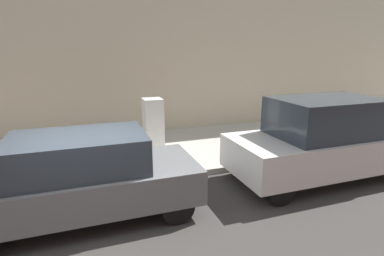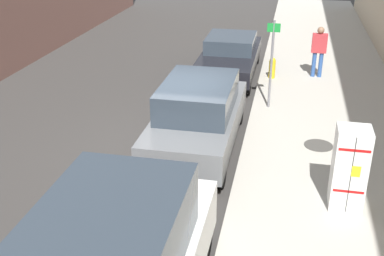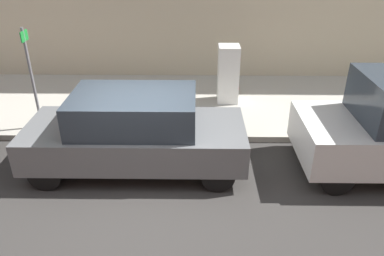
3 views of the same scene
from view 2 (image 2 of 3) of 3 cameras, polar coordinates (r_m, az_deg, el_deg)
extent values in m
plane|color=#383533|center=(12.01, -1.69, -2.57)|extent=(80.00, 80.00, 0.00)
cube|color=#B2ADA0|center=(11.78, 16.70, -3.83)|extent=(4.47, 44.00, 0.16)
cube|color=white|center=(9.63, 18.15, -4.56)|extent=(0.63, 0.59, 1.66)
cube|color=black|center=(9.36, 18.31, -5.44)|extent=(0.01, 0.01, 1.58)
cube|color=yellow|center=(9.32, 18.87, -4.91)|extent=(0.16, 0.01, 0.22)
cube|color=red|center=(9.12, 18.74, -2.55)|extent=(0.56, 0.01, 0.05)
cube|color=red|center=(9.53, 18.05, -7.18)|extent=(0.56, 0.01, 0.05)
cylinder|color=#47443F|center=(12.25, 14.76, -2.00)|extent=(0.70, 0.70, 0.02)
cylinder|color=slate|center=(13.93, 9.38, 7.35)|extent=(0.07, 0.07, 2.55)
cube|color=#198C33|center=(13.63, 9.68, 11.64)|extent=(0.36, 0.02, 0.24)
cylinder|color=gold|center=(16.81, 9.46, 6.86)|extent=(0.22, 0.22, 0.60)
sphere|color=gold|center=(16.71, 9.54, 7.91)|extent=(0.20, 0.20, 0.20)
cylinder|color=#2D5193|center=(17.24, 14.98, 7.25)|extent=(0.14, 0.14, 0.86)
cylinder|color=#2D5193|center=(17.23, 14.23, 7.32)|extent=(0.14, 0.14, 0.86)
cube|color=#B73338|center=(17.04, 14.87, 9.69)|extent=(0.50, 0.22, 0.64)
sphere|color=#8C664C|center=(16.94, 15.03, 11.12)|extent=(0.23, 0.23, 0.23)
cube|color=black|center=(17.27, 4.47, 8.17)|extent=(1.89, 4.74, 0.55)
cube|color=#2D3842|center=(17.36, 4.63, 10.05)|extent=(1.66, 1.99, 0.50)
cylinder|color=black|center=(15.60, 6.55, 5.21)|extent=(0.22, 0.70, 0.70)
cylinder|color=black|center=(15.81, 0.64, 5.64)|extent=(0.22, 0.70, 0.70)
cylinder|color=black|center=(18.97, 7.63, 8.66)|extent=(0.22, 0.70, 0.70)
cylinder|color=black|center=(19.14, 2.71, 9.00)|extent=(0.22, 0.70, 0.70)
cube|color=slate|center=(11.82, 0.72, 0.63)|extent=(1.89, 4.61, 0.70)
cube|color=#2D3842|center=(11.55, 0.74, 3.81)|extent=(1.66, 2.53, 0.70)
cylinder|color=black|center=(10.34, 3.32, -5.31)|extent=(0.22, 0.66, 0.66)
cylinder|color=black|center=(10.66, -5.38, -4.41)|extent=(0.22, 0.66, 0.66)
cylinder|color=black|center=(13.42, 5.54, 1.90)|extent=(0.22, 0.66, 0.66)
cylinder|color=black|center=(13.66, -1.25, 2.44)|extent=(0.22, 0.66, 0.66)
cube|color=#2D3842|center=(6.34, -9.91, -12.97)|extent=(1.79, 2.76, 0.95)
cylinder|color=black|center=(8.42, 1.37, -13.15)|extent=(0.22, 0.65, 0.65)
cylinder|color=black|center=(8.84, -10.23, -11.53)|extent=(0.22, 0.65, 0.65)
camera|label=1|loc=(13.23, -25.83, 12.64)|focal=28.00mm
camera|label=3|loc=(12.98, -33.86, 16.83)|focal=35.00mm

